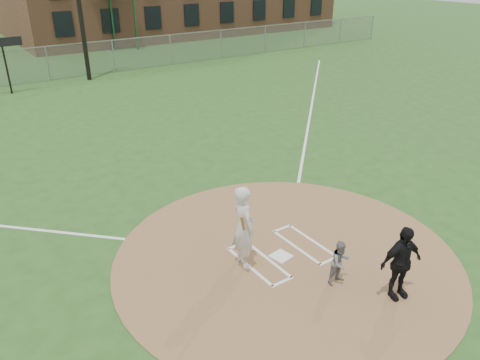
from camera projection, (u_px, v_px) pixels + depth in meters
ground at (286, 256)px, 11.49m from camera, size 140.00×140.00×0.00m
dirt_circle at (286, 256)px, 11.49m from camera, size 8.40×8.40×0.02m
home_plate at (281, 256)px, 11.44m from camera, size 0.52×0.52×0.03m
foul_line_first at (311, 108)px, 22.79m from camera, size 17.04×17.04×0.01m
catcher at (340, 262)px, 10.34m from camera, size 0.52×0.41×1.06m
umpire at (401, 263)px, 9.78m from camera, size 1.07×0.62×1.71m
batters_boxes at (282, 253)px, 11.60m from camera, size 2.08×1.88×0.01m
batter_at_plate at (243, 227)px, 10.74m from camera, size 0.82×1.06×2.06m
outfield_fence at (48, 64)px, 27.45m from camera, size 56.08×0.08×2.03m
scoreboard_sign at (2, 48)px, 24.24m from camera, size 2.00×0.10×2.93m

